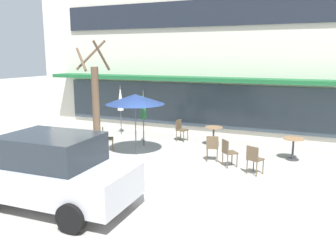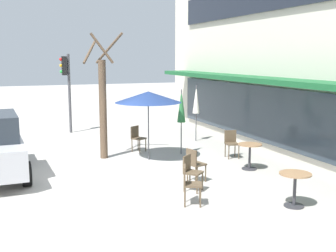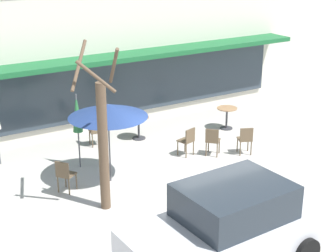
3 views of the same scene
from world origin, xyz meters
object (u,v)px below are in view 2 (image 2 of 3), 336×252
at_px(cafe_table_near_wall, 295,184).
at_px(patio_umbrella_corner_open, 181,107).
at_px(traffic_light_pole, 67,80).
at_px(cafe_chair_3, 191,170).
at_px(street_tree, 103,103).
at_px(cafe_chair_2, 231,142).
at_px(cafe_chair_4, 194,162).
at_px(cafe_chair_1, 189,182).
at_px(cafe_chair_0, 137,137).
at_px(patio_umbrella_green_folded, 196,100).
at_px(cafe_table_streetside, 250,152).
at_px(patio_umbrella_cream_folded, 148,97).

distance_m(cafe_table_near_wall, patio_umbrella_corner_open, 5.72).
bearing_deg(traffic_light_pole, cafe_chair_3, 10.04).
distance_m(cafe_chair_3, street_tree, 4.53).
bearing_deg(cafe_chair_2, cafe_chair_4, -47.80).
xyz_separation_m(cafe_chair_1, cafe_chair_4, (-1.55, 0.84, 0.00)).
relative_size(cafe_table_near_wall, cafe_chair_4, 0.85).
bearing_deg(cafe_chair_4, cafe_chair_3, -31.76).
distance_m(cafe_chair_0, cafe_chair_3, 4.68).
distance_m(street_tree, traffic_light_pole, 5.19).
bearing_deg(cafe_chair_2, patio_umbrella_green_folded, 178.13).
height_order(patio_umbrella_green_folded, traffic_light_pole, traffic_light_pole).
distance_m(cafe_chair_4, traffic_light_pole, 9.09).
height_order(cafe_table_streetside, cafe_chair_2, cafe_chair_2).
xyz_separation_m(cafe_table_near_wall, traffic_light_pole, (-11.17, -3.32, 1.78)).
xyz_separation_m(cafe_chair_0, cafe_chair_1, (5.59, -0.51, 0.00)).
relative_size(cafe_chair_1, cafe_chair_2, 1.00).
bearing_deg(cafe_table_near_wall, traffic_light_pole, -163.43).
bearing_deg(cafe_chair_3, cafe_table_near_wall, 42.11).
bearing_deg(cafe_chair_0, patio_umbrella_corner_open, 53.83).
bearing_deg(cafe_chair_1, patio_umbrella_green_folded, 153.91).
xyz_separation_m(patio_umbrella_cream_folded, patio_umbrella_corner_open, (-0.36, 1.29, -0.39)).
relative_size(cafe_chair_0, cafe_chair_2, 1.00).
xyz_separation_m(cafe_table_near_wall, cafe_chair_2, (-4.56, 1.01, 0.01)).
xyz_separation_m(patio_umbrella_corner_open, street_tree, (-0.41, -2.57, 0.17)).
relative_size(street_tree, traffic_light_pole, 1.19).
bearing_deg(cafe_chair_3, cafe_table_streetside, 116.36).
height_order(patio_umbrella_green_folded, street_tree, street_tree).
xyz_separation_m(cafe_chair_4, street_tree, (-3.52, -1.63, 1.28)).
relative_size(patio_umbrella_green_folded, cafe_chair_2, 2.47).
height_order(patio_umbrella_cream_folded, cafe_chair_2, patio_umbrella_cream_folded).
xyz_separation_m(cafe_table_streetside, traffic_light_pole, (-8.11, -4.09, 1.78)).
distance_m(cafe_table_near_wall, cafe_chair_4, 2.80).
bearing_deg(patio_umbrella_corner_open, cafe_chair_2, 52.28).
relative_size(cafe_table_streetside, cafe_chair_1, 0.85).
bearing_deg(cafe_table_streetside, traffic_light_pole, -153.23).
bearing_deg(cafe_chair_2, cafe_chair_3, -44.66).
relative_size(patio_umbrella_cream_folded, cafe_chair_4, 2.47).
bearing_deg(patio_umbrella_cream_folded, patio_umbrella_green_folded, 129.79).
bearing_deg(cafe_chair_0, cafe_table_streetside, 34.39).
relative_size(patio_umbrella_cream_folded, cafe_chair_1, 2.47).
height_order(cafe_chair_1, cafe_chair_3, same).
relative_size(cafe_chair_0, traffic_light_pole, 0.26).
height_order(cafe_chair_1, street_tree, street_tree).
bearing_deg(cafe_table_streetside, street_tree, -128.81).
height_order(cafe_chair_2, cafe_chair_3, same).
xyz_separation_m(patio_umbrella_corner_open, cafe_chair_1, (4.66, -1.78, -1.10)).
bearing_deg(cafe_chair_3, cafe_chair_4, 148.24).
height_order(patio_umbrella_corner_open, street_tree, street_tree).
bearing_deg(patio_umbrella_cream_folded, cafe_table_streetside, 47.52).
bearing_deg(cafe_chair_4, cafe_table_streetside, 105.52).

